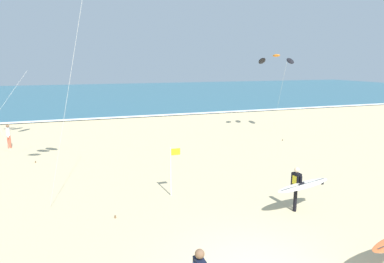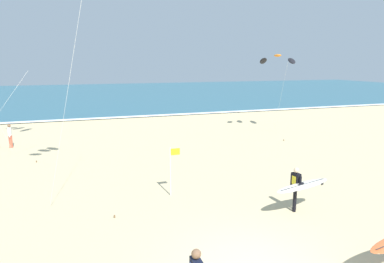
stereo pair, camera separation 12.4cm
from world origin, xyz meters
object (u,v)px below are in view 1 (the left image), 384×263
(surfer_trailing, at_px, (300,185))
(bystander_white_top, at_px, (9,136))
(kite_arc_amber_near, at_px, (276,59))
(lifeguard_flag, at_px, (172,167))

(surfer_trailing, relative_size, bystander_white_top, 1.51)
(surfer_trailing, xyz_separation_m, kite_arc_amber_near, (7.74, 13.91, 4.78))
(surfer_trailing, distance_m, kite_arc_amber_near, 16.62)
(kite_arc_amber_near, bearing_deg, bystander_white_top, 177.52)
(surfer_trailing, height_order, kite_arc_amber_near, kite_arc_amber_near)
(kite_arc_amber_near, height_order, bystander_white_top, kite_arc_amber_near)
(surfer_trailing, xyz_separation_m, lifeguard_flag, (-4.03, 3.19, 0.22))
(surfer_trailing, bearing_deg, kite_arc_amber_near, 60.90)
(bystander_white_top, bearing_deg, surfer_trailing, -51.17)
(lifeguard_flag, bearing_deg, kite_arc_amber_near, 42.33)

